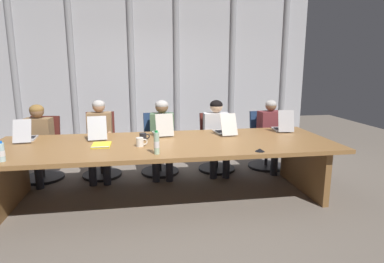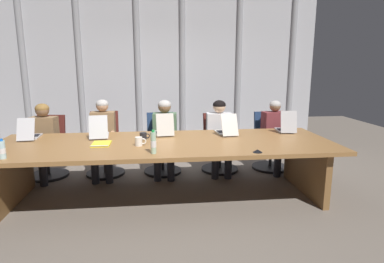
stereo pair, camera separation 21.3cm
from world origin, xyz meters
name	(u,v)px [view 2 (the right image)]	position (x,y,z in m)	size (l,w,h in m)	color
ground_plane	(166,197)	(0.00, 0.00, 0.00)	(12.38, 12.38, 0.00)	#6B6056
conference_table	(165,153)	(0.00, 0.00, 0.61)	(4.29, 1.44, 0.75)	olive
curtain_backdrop	(161,71)	(0.00, 2.46, 1.59)	(6.19, 0.17, 3.18)	#B2B2B7
laptop_left_end	(30,134)	(-1.79, 0.42, 0.80)	(0.25, 0.47, 0.29)	#BCBCC1
laptop_left_mid	(99,133)	(-0.88, 0.41, 0.81)	(0.29, 0.48, 0.31)	#BCBCC1
laptop_center	(164,130)	(0.00, 0.46, 0.81)	(0.29, 0.44, 0.32)	beige
laptop_right_mid	(226,130)	(0.88, 0.40, 0.81)	(0.27, 0.48, 0.31)	beige
laptop_right_end	(286,128)	(1.78, 0.46, 0.81)	(0.28, 0.44, 0.33)	#BCBCC1
office_chair_left_end	(48,153)	(-1.79, 1.07, 0.36)	(0.60, 0.60, 0.94)	#511E19
office_chair_left_mid	(105,151)	(-0.93, 1.08, 0.37)	(0.60, 0.60, 0.99)	#511E19
office_chair_center	(162,150)	(-0.02, 1.07, 0.36)	(0.60, 0.60, 0.95)	navy
office_chair_right_mid	(219,149)	(0.91, 1.07, 0.35)	(0.60, 0.60, 0.93)	#511E19
office_chair_right_end	(270,147)	(1.78, 1.07, 0.36)	(0.60, 0.60, 0.94)	navy
person_left_end	(42,137)	(-1.81, 0.91, 0.66)	(0.43, 0.57, 1.15)	olive
person_left_mid	(103,134)	(-0.92, 0.91, 0.68)	(0.37, 0.55, 1.20)	olive
person_center	(165,133)	(0.02, 0.91, 0.68)	(0.41, 0.57, 1.18)	#4C6B4C
person_right_mid	(220,132)	(0.89, 0.92, 0.67)	(0.43, 0.56, 1.16)	silver
person_right_end	(276,132)	(1.82, 0.91, 0.65)	(0.43, 0.57, 1.15)	brown
water_bottle_primary	(2,150)	(-1.72, -0.54, 0.84)	(0.07, 0.07, 0.21)	silver
water_bottle_secondary	(153,143)	(-0.14, -0.52, 0.87)	(0.06, 0.06, 0.27)	#ADD1B2
coffee_mug_near	(139,141)	(-0.32, -0.14, 0.80)	(0.14, 0.09, 0.11)	white
coffee_mug_far	(143,136)	(-0.28, 0.20, 0.79)	(0.14, 0.09, 0.09)	black
conference_mic_left_side	(258,151)	(1.02, -0.60, 0.77)	(0.11, 0.11, 0.04)	black
spiral_notepad	(101,144)	(-0.79, -0.03, 0.76)	(0.22, 0.31, 0.03)	yellow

